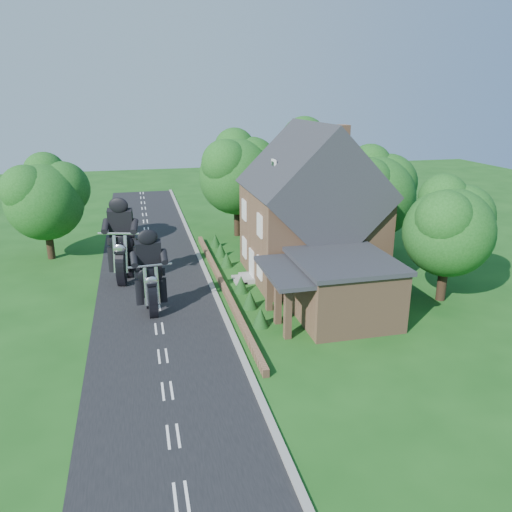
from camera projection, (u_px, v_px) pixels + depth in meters
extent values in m
plane|color=#154814|center=(159.00, 329.00, 26.45)|extent=(120.00, 120.00, 0.00)
cube|color=black|center=(159.00, 329.00, 26.45)|extent=(7.00, 80.00, 0.02)
cube|color=gray|center=(227.00, 321.00, 27.25)|extent=(0.30, 80.00, 0.12)
cube|color=#886145|center=(223.00, 285.00, 31.97)|extent=(0.30, 22.00, 0.40)
cube|color=#886145|center=(310.00, 233.00, 33.42)|extent=(8.00, 8.00, 6.00)
cube|color=#24252B|center=(312.00, 188.00, 32.49)|extent=(8.48, 8.64, 8.48)
cube|color=#886145|center=(343.00, 138.00, 31.95)|extent=(0.60, 0.90, 1.60)
cube|color=white|center=(274.00, 167.00, 31.44)|extent=(0.12, 0.80, 0.90)
cube|color=black|center=(273.00, 167.00, 31.43)|extent=(0.04, 0.55, 0.65)
cube|color=white|center=(252.00, 265.00, 33.11)|extent=(0.10, 1.10, 2.10)
cube|color=gray|center=(247.00, 278.00, 33.32)|extent=(0.80, 1.60, 0.30)
cube|color=gray|center=(239.00, 280.00, 33.23)|extent=(0.80, 1.60, 0.15)
cube|color=white|center=(260.00, 268.00, 30.91)|extent=(0.10, 1.10, 1.40)
cube|color=black|center=(259.00, 268.00, 30.91)|extent=(0.04, 0.92, 1.22)
cube|color=white|center=(244.00, 248.00, 34.97)|extent=(0.10, 1.10, 1.40)
cube|color=black|center=(244.00, 248.00, 34.97)|extent=(0.04, 0.92, 1.22)
cube|color=white|center=(260.00, 226.00, 30.07)|extent=(0.10, 1.10, 1.40)
cube|color=black|center=(259.00, 226.00, 30.07)|extent=(0.04, 0.92, 1.22)
cube|color=white|center=(244.00, 210.00, 34.14)|extent=(0.10, 1.10, 1.40)
cube|color=black|center=(244.00, 210.00, 34.13)|extent=(0.04, 0.92, 1.22)
cube|color=#886145|center=(342.00, 290.00, 27.46)|extent=(5.00, 5.60, 3.20)
cube|color=#24252B|center=(344.00, 260.00, 26.93)|extent=(5.30, 5.94, 0.24)
cube|color=#24252B|center=(289.00, 271.00, 26.34)|extent=(2.60, 5.32, 0.22)
cube|color=#886145|center=(288.00, 313.00, 25.03)|extent=(0.35, 0.35, 2.80)
cube|color=#886145|center=(278.00, 299.00, 26.69)|extent=(0.35, 0.35, 2.80)
cube|color=#886145|center=(269.00, 287.00, 28.35)|extent=(0.35, 0.35, 2.80)
cylinder|color=black|center=(446.00, 278.00, 29.83)|extent=(0.56, 0.56, 2.80)
sphere|color=#144714|center=(452.00, 232.00, 28.95)|extent=(5.20, 5.20, 5.20)
sphere|color=#144714|center=(465.00, 216.00, 29.45)|extent=(3.74, 3.74, 3.74)
sphere|color=#144714|center=(448.00, 219.00, 27.71)|extent=(3.22, 3.22, 3.22)
sphere|color=#144714|center=(446.00, 198.00, 29.37)|extent=(2.86, 2.86, 2.86)
cylinder|color=black|center=(374.00, 238.00, 37.54)|extent=(0.56, 0.56, 3.00)
sphere|color=#144714|center=(377.00, 197.00, 36.56)|extent=(6.00, 6.00, 6.00)
sphere|color=#144714|center=(391.00, 183.00, 37.14)|extent=(4.32, 4.32, 4.32)
sphere|color=#144714|center=(370.00, 184.00, 35.12)|extent=(3.72, 3.72, 3.72)
sphere|color=#144714|center=(373.00, 166.00, 37.04)|extent=(3.30, 3.30, 3.30)
cylinder|color=black|center=(309.00, 214.00, 43.82)|extent=(0.56, 0.56, 3.60)
sphere|color=#144714|center=(311.00, 171.00, 42.64)|extent=(7.20, 7.20, 7.20)
sphere|color=#144714|center=(326.00, 157.00, 43.34)|extent=(5.18, 5.18, 5.18)
sphere|color=#144714|center=(301.00, 156.00, 40.92)|extent=(4.46, 4.46, 4.46)
sphere|color=#144714|center=(307.00, 139.00, 43.21)|extent=(3.96, 3.96, 3.96)
cylinder|color=black|center=(240.00, 216.00, 43.42)|extent=(0.56, 0.56, 3.40)
sphere|color=#144714|center=(240.00, 177.00, 42.35)|extent=(6.40, 6.40, 6.40)
sphere|color=#144714|center=(254.00, 164.00, 42.97)|extent=(4.61, 4.61, 4.61)
sphere|color=#144714|center=(229.00, 163.00, 40.82)|extent=(3.97, 3.97, 3.97)
sphere|color=#144714|center=(238.00, 148.00, 42.86)|extent=(3.52, 3.52, 3.52)
cylinder|color=black|center=(53.00, 240.00, 37.38)|extent=(0.56, 0.56, 2.80)
sphere|color=#144714|center=(48.00, 202.00, 36.47)|extent=(5.60, 5.60, 5.60)
sphere|color=#144714|center=(66.00, 188.00, 37.01)|extent=(4.03, 4.03, 4.03)
sphere|color=#144714|center=(29.00, 189.00, 35.13)|extent=(3.47, 3.47, 3.47)
sphere|color=#144714|center=(48.00, 173.00, 36.92)|extent=(3.08, 3.08, 3.08)
cone|color=#113712|center=(261.00, 317.00, 26.55)|extent=(0.90, 0.90, 1.10)
cone|color=#113712|center=(250.00, 299.00, 28.85)|extent=(0.90, 0.90, 1.10)
cone|color=#113712|center=(241.00, 284.00, 31.16)|extent=(0.90, 0.90, 1.10)
cone|color=#113712|center=(227.00, 259.00, 35.78)|extent=(0.90, 0.90, 1.10)
cone|color=#113712|center=(221.00, 249.00, 38.09)|extent=(0.90, 0.90, 1.10)
cone|color=#113712|center=(215.00, 240.00, 40.40)|extent=(0.90, 0.90, 1.10)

